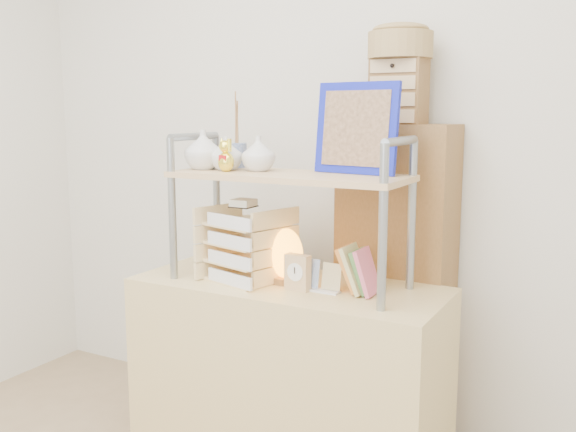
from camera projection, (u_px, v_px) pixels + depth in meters
name	position (u px, v px, depth m)	size (l,w,h in m)	color
desk	(288.00, 376.00, 2.51)	(1.20, 0.50, 0.75)	tan
cabinet	(395.00, 289.00, 2.64)	(0.45, 0.24, 1.35)	brown
hutch	(274.00, 169.00, 2.42)	(0.90, 0.34, 0.76)	gray
letter_tray	(244.00, 248.00, 2.47)	(0.32, 0.31, 0.32)	#E0C786
salt_lamp	(286.00, 255.00, 2.44)	(0.14, 0.13, 0.21)	brown
desk_clock	(298.00, 272.00, 2.34)	(0.10, 0.05, 0.13)	tan
postcard_stand	(320.00, 282.00, 2.34)	(0.16, 0.05, 0.12)	white
drawer_chest	(399.00, 92.00, 2.49)	(0.20, 0.16, 0.25)	brown
woven_basket	(400.00, 45.00, 2.47)	(0.25, 0.25, 0.10)	#9A7546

